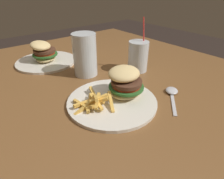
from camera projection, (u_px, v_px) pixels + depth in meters
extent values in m
cube|color=brown|center=(83.00, 102.00, 0.61)|extent=(1.43, 1.43, 0.03)
cylinder|color=brown|center=(112.00, 77.00, 1.58)|extent=(0.06, 0.06, 0.70)
cylinder|color=silver|center=(112.00, 101.00, 0.58)|extent=(0.28, 0.28, 0.01)
ellipsoid|color=#E0C17F|center=(126.00, 91.00, 0.59)|extent=(0.11, 0.09, 0.03)
cylinder|color=#2D6628|center=(126.00, 87.00, 0.59)|extent=(0.12, 0.12, 0.01)
cylinder|color=red|center=(126.00, 85.00, 0.58)|extent=(0.10, 0.10, 0.01)
cylinder|color=#4C2D1E|center=(126.00, 82.00, 0.58)|extent=(0.10, 0.10, 0.01)
ellipsoid|color=#E0C17F|center=(124.00, 73.00, 0.57)|extent=(0.11, 0.10, 0.05)
cube|color=gold|center=(98.00, 104.00, 0.53)|extent=(0.06, 0.03, 0.02)
cube|color=gold|center=(94.00, 95.00, 0.58)|extent=(0.03, 0.08, 0.02)
cube|color=gold|center=(81.00, 105.00, 0.54)|extent=(0.02, 0.07, 0.01)
cube|color=gold|center=(83.00, 103.00, 0.55)|extent=(0.06, 0.01, 0.02)
cube|color=gold|center=(99.00, 98.00, 0.53)|extent=(0.06, 0.02, 0.01)
cube|color=gold|center=(97.00, 97.00, 0.53)|extent=(0.04, 0.06, 0.03)
cube|color=gold|center=(96.00, 101.00, 0.54)|extent=(0.06, 0.06, 0.03)
cube|color=gold|center=(84.00, 108.00, 0.53)|extent=(0.09, 0.01, 0.04)
cube|color=gold|center=(111.00, 102.00, 0.54)|extent=(0.04, 0.07, 0.03)
cube|color=gold|center=(97.00, 101.00, 0.53)|extent=(0.05, 0.05, 0.02)
cube|color=gold|center=(90.00, 103.00, 0.55)|extent=(0.06, 0.07, 0.01)
cube|color=gold|center=(97.00, 101.00, 0.54)|extent=(0.02, 0.07, 0.02)
cylinder|color=silver|center=(85.00, 55.00, 0.72)|extent=(0.09, 0.09, 0.16)
cylinder|color=#C67F23|center=(85.00, 56.00, 0.72)|extent=(0.08, 0.08, 0.15)
cylinder|color=silver|center=(138.00, 56.00, 0.76)|extent=(0.08, 0.08, 0.12)
cylinder|color=orange|center=(138.00, 59.00, 0.77)|extent=(0.07, 0.07, 0.10)
cylinder|color=red|center=(144.00, 45.00, 0.75)|extent=(0.02, 0.04, 0.21)
ellipsoid|color=silver|center=(172.00, 91.00, 0.63)|extent=(0.06, 0.06, 0.01)
cube|color=silver|center=(174.00, 105.00, 0.57)|extent=(0.09, 0.08, 0.00)
cylinder|color=silver|center=(46.00, 61.00, 0.86)|extent=(0.27, 0.27, 0.01)
ellipsoid|color=#E0C17F|center=(46.00, 58.00, 0.85)|extent=(0.13, 0.13, 0.03)
cylinder|color=#2D6628|center=(45.00, 54.00, 0.85)|extent=(0.15, 0.15, 0.01)
cylinder|color=red|center=(45.00, 53.00, 0.84)|extent=(0.12, 0.12, 0.01)
cylinder|color=#4C2D1E|center=(44.00, 50.00, 0.84)|extent=(0.13, 0.13, 0.01)
ellipsoid|color=#E0C17F|center=(40.00, 45.00, 0.82)|extent=(0.13, 0.14, 0.05)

